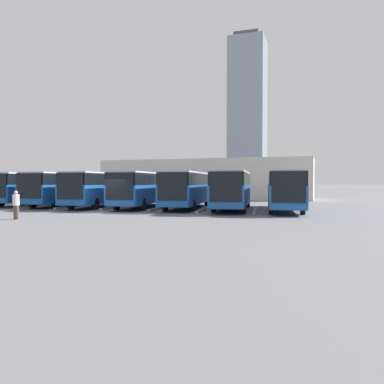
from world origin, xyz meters
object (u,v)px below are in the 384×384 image
at_px(bus_3, 143,188).
at_px(bus_4, 101,188).
at_px(bus_6, 34,187).
at_px(bus_5, 65,187).
at_px(bus_2, 188,188).
at_px(pedestrian, 16,204).
at_px(bus_0, 284,189).
at_px(bus_1, 233,188).

relative_size(bus_3, bus_4, 1.00).
bearing_deg(bus_6, bus_5, 165.60).
bearing_deg(bus_6, bus_2, 172.86).
bearing_deg(bus_3, bus_4, -1.87).
height_order(bus_2, pedestrian, bus_2).
bearing_deg(bus_5, pedestrian, 107.19).
xyz_separation_m(bus_4, pedestrian, (-1.40, 11.66, -0.81)).
distance_m(bus_2, bus_5, 12.37).
bearing_deg(bus_0, bus_5, -6.23).
relative_size(bus_1, bus_4, 1.00).
height_order(bus_2, bus_3, same).
height_order(bus_4, bus_6, same).
bearing_deg(bus_5, bus_3, 174.04).
xyz_separation_m(bus_0, bus_3, (12.36, 0.30, 0.00)).
bearing_deg(bus_3, bus_0, 173.59).
xyz_separation_m(bus_1, bus_3, (8.24, -0.13, 0.00)).
bearing_deg(bus_5, bus_2, 175.28).
bearing_deg(bus_3, bus_5, -5.96).
bearing_deg(bus_4, pedestrian, 89.02).
height_order(bus_1, bus_4, same).
distance_m(bus_1, pedestrian, 16.24).
distance_m(bus_0, bus_3, 12.36).
distance_m(bus_0, pedestrian, 19.53).
xyz_separation_m(bus_4, bus_6, (8.24, -0.64, 0.00)).
height_order(bus_3, pedestrian, bus_3).
bearing_deg(bus_4, bus_0, 174.73).
relative_size(bus_4, bus_6, 1.00).
distance_m(bus_3, bus_5, 8.24).
bearing_deg(pedestrian, bus_6, 141.47).
bearing_deg(bus_1, bus_6, -8.76).
distance_m(bus_2, bus_6, 16.48).
relative_size(bus_2, bus_5, 1.00).
bearing_deg(bus_3, bus_1, 171.27).
xyz_separation_m(bus_5, pedestrian, (-5.52, 11.83, -0.81)).
height_order(bus_0, bus_5, same).
xyz_separation_m(bus_2, pedestrian, (6.84, 12.49, -0.81)).
height_order(bus_0, bus_2, same).
bearing_deg(bus_6, bus_4, 167.76).
bearing_deg(bus_2, bus_4, -2.05).
distance_m(bus_4, bus_6, 8.26).
bearing_deg(pedestrian, bus_3, 90.72).
distance_m(bus_5, bus_6, 4.15).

